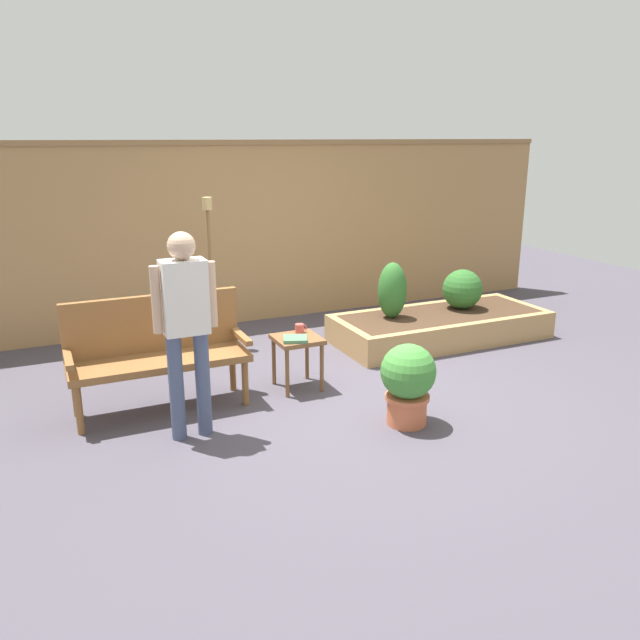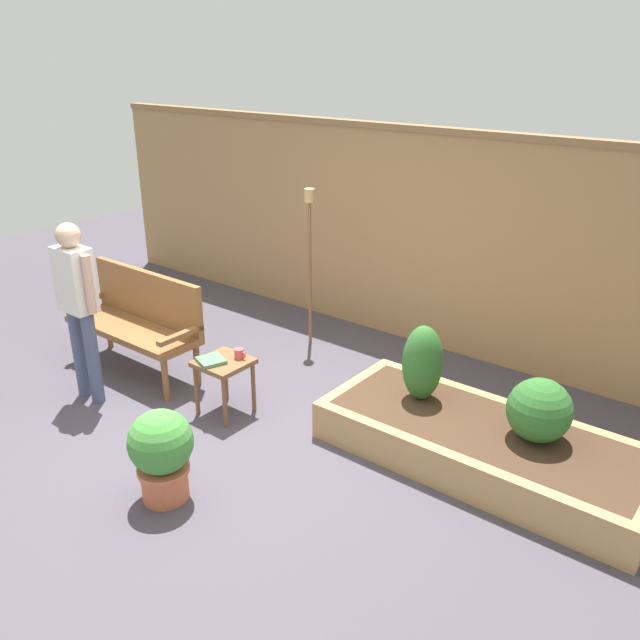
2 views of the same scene
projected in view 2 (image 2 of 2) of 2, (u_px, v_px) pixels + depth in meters
The scene contains 12 objects.
ground_plane at pixel (226, 440), 5.14m from camera, with size 14.00×14.00×0.00m, color #47424C.
fence_back at pixel (408, 235), 6.61m from camera, with size 8.40×0.14×2.16m.
garden_bench at pixel (139, 315), 6.10m from camera, with size 1.44×0.48×0.94m.
side_table at pixel (224, 370), 5.39m from camera, with size 0.40×0.40×0.48m.
cup_on_table at pixel (239, 354), 5.38m from camera, with size 0.11×0.08×0.08m.
book_on_table at pixel (211, 360), 5.32m from camera, with size 0.21×0.20×0.03m, color #4C7A56.
potted_boxwood at pixel (162, 451), 4.36m from camera, with size 0.44×0.44×0.66m.
raised_planter_bed at pixel (483, 445), 4.81m from camera, with size 2.40×1.00×0.30m.
shrub_near_bench at pixel (422, 363), 5.04m from camera, with size 0.31×0.31×0.61m.
shrub_far_corner at pixel (539, 410), 4.54m from camera, with size 0.45×0.45×0.45m.
tiki_torch at pixel (310, 239), 6.45m from camera, with size 0.10×0.10×1.59m.
person_by_bench at pixel (77, 298), 5.41m from camera, with size 0.47×0.20×1.56m.
Camera 2 is at (3.29, -2.99, 2.84)m, focal length 37.07 mm.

